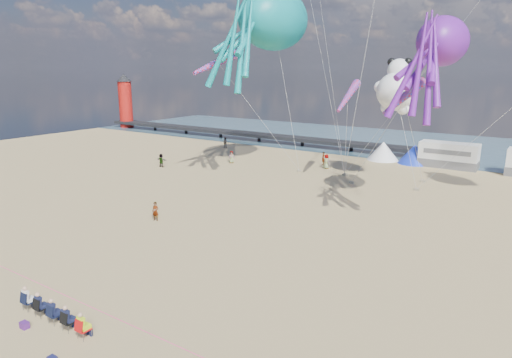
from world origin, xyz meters
The scene contains 27 objects.
ground centered at (0.00, 0.00, 0.00)m, with size 120.00×120.00×0.00m, color tan.
water centered at (0.00, 55.00, 0.02)m, with size 120.00×120.00×0.00m, color #355365.
pier centered at (-28.00, 44.00, 1.00)m, with size 60.00×3.00×0.50m, color black.
lighthouse centered at (-56.00, 44.00, 4.50)m, with size 2.60×2.60×9.00m, color #A5140F.
motorhome_0 centered at (6.00, 40.00, 1.50)m, with size 6.60×2.50×3.00m, color silver.
tent_white centered at (-2.00, 40.00, 1.20)m, with size 4.00×4.00×2.40m, color white.
tent_blue centered at (2.00, 40.00, 1.20)m, with size 4.00×4.00×2.40m, color #1933CC.
spectator_row centered at (-1.73, -6.84, 0.65)m, with size 6.10×0.90×1.30m, color black, non-canonical shape.
cooler_purple centered at (-2.52, -7.90, 0.16)m, with size 0.40×0.30×0.32m, color #491C69.
rope_line centered at (0.00, -5.00, 0.02)m, with size 0.03×0.03×34.00m, color #F2338C.
standing_person centered at (-8.72, 6.32, 0.76)m, with size 0.55×0.36×1.52m, color tan.
beachgoer_0 centered at (-17.14, 27.43, 0.76)m, with size 0.56×0.36×1.52m, color #7F6659.
beachgoer_1 centered at (-24.79, 35.96, 0.77)m, with size 0.75×0.49×1.53m, color #7F6659.
beachgoer_4 centered at (-22.79, 20.82, 0.81)m, with size 0.95×0.40×1.62m, color #7F6659.
beachgoer_5 centered at (-7.05, 32.78, 0.82)m, with size 1.52×0.48×1.64m, color #7F6659.
beachgoer_6 centered at (-5.81, 31.07, 0.87)m, with size 0.63×0.42×1.74m, color #7F6659.
sandbag_a centered at (-7.62, 27.77, 0.11)m, with size 0.50×0.35×0.22m, color gray.
sandbag_b centered at (-0.49, 26.03, 0.11)m, with size 0.50×0.35×0.22m, color gray.
sandbag_c centered at (5.84, 26.95, 0.11)m, with size 0.50×0.35×0.22m, color gray.
sandbag_d centered at (5.46, 30.77, 0.11)m, with size 0.50×0.35×0.22m, color gray.
sandbag_e centered at (-2.55, 28.94, 0.11)m, with size 0.50×0.35×0.22m, color gray.
kite_octopus_teal centered at (-10.50, 26.48, 16.76)m, with size 4.95×11.55×13.20m, color #0D8489, non-canonical shape.
kite_octopus_purple centered at (8.63, 19.63, 13.62)m, with size 3.71×8.67×9.91m, color #671994, non-canonical shape.
kite_panda centered at (2.60, 28.73, 9.38)m, with size 4.65×4.38×6.57m, color white, non-canonical shape.
windsock_left centered at (-13.98, 21.06, 12.24)m, with size 1.10×6.46×6.46m, color red, non-canonical shape.
windsock_mid centered at (5.36, 22.06, 9.27)m, with size 1.00×5.67×5.67m, color red, non-canonical shape.
windsock_right centered at (-1.61, 26.60, 8.86)m, with size 0.90×5.44×5.44m, color red, non-canonical shape.
Camera 1 is at (16.89, -17.53, 11.74)m, focal length 32.00 mm.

